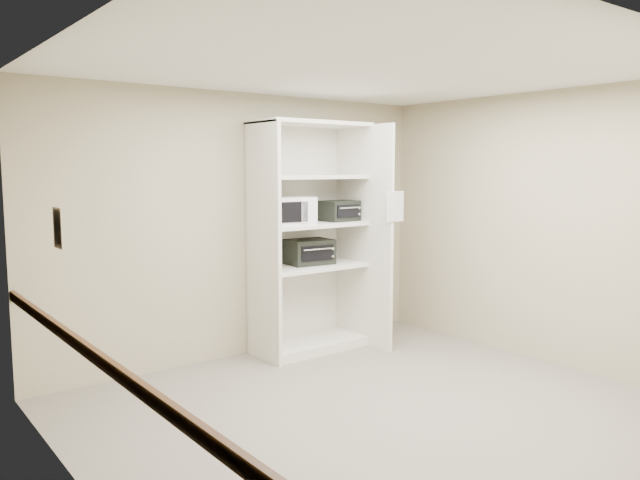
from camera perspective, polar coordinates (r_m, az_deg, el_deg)
floor at (r=5.22m, az=5.05°, el=-15.28°), size 4.50×4.00×0.01m
ceiling at (r=4.90m, az=5.39°, el=15.46°), size 4.50×4.00×0.01m
wall_back at (r=6.48m, az=-6.89°, el=1.31°), size 4.50×0.02×2.70m
wall_front at (r=3.69m, az=26.87°, el=-3.37°), size 4.50×0.02×2.70m
wall_left at (r=3.75m, az=-20.96°, el=-2.95°), size 0.02×4.00×2.70m
wall_right at (r=6.61m, az=19.68°, el=1.07°), size 0.02×4.00×2.70m
shelving_unit at (r=6.63m, az=-0.59°, el=-0.43°), size 1.24×0.92×2.42m
microwave at (r=6.33m, az=-2.86°, el=2.68°), size 0.51×0.42×0.28m
toaster_oven_upper at (r=6.77m, az=1.77°, el=2.69°), size 0.40×0.30×0.22m
toaster_oven_lower at (r=6.67m, az=-1.04°, el=-1.07°), size 0.51×0.41×0.26m
paper_sign at (r=6.50m, az=6.91°, el=3.05°), size 0.24×0.02×0.31m
chair_rail at (r=3.85m, az=-20.37°, el=-9.54°), size 0.04×3.98×0.08m
wall_poster at (r=4.18m, az=-22.84°, el=1.03°), size 0.01×0.19×0.26m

